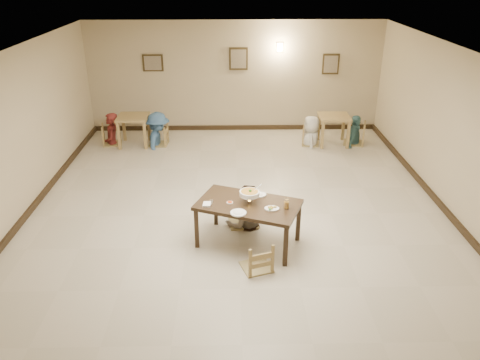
{
  "coord_description": "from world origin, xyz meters",
  "views": [
    {
      "loc": [
        -0.12,
        -7.77,
        4.37
      ],
      "look_at": [
        0.03,
        -0.43,
        0.93
      ],
      "focal_mm": 35.0,
      "sensor_mm": 36.0,
      "label": 1
    }
  ],
  "objects_px": {
    "bg_table_right": "(334,121)",
    "bg_diner_b": "(156,113)",
    "bg_diner_c": "(312,116)",
    "main_table": "(248,208)",
    "bg_chair_rr": "(356,124)",
    "bg_diner_a": "(109,113)",
    "drink_glass": "(286,204)",
    "chair_near": "(257,242)",
    "bg_chair_lr": "(157,126)",
    "main_diner": "(246,186)",
    "bg_table_left": "(133,121)",
    "curry_warmer": "(250,193)",
    "bg_diner_d": "(356,116)",
    "bg_chair_ll": "(111,126)",
    "chair_far": "(243,197)",
    "bg_chair_rl": "(311,128)"
  },
  "relations": [
    {
      "from": "bg_chair_ll",
      "to": "bg_chair_rl",
      "type": "relative_size",
      "value": 1.09
    },
    {
      "from": "main_diner",
      "to": "bg_chair_rr",
      "type": "height_order",
      "value": "main_diner"
    },
    {
      "from": "bg_table_right",
      "to": "bg_chair_rr",
      "type": "relative_size",
      "value": 0.72
    },
    {
      "from": "bg_table_left",
      "to": "bg_chair_rl",
      "type": "height_order",
      "value": "bg_chair_rl"
    },
    {
      "from": "bg_table_right",
      "to": "chair_far",
      "type": "bearing_deg",
      "value": -121.09
    },
    {
      "from": "bg_chair_lr",
      "to": "bg_diner_a",
      "type": "relative_size",
      "value": 0.6
    },
    {
      "from": "bg_chair_rl",
      "to": "bg_diner_c",
      "type": "distance_m",
      "value": 0.31
    },
    {
      "from": "main_table",
      "to": "bg_chair_rr",
      "type": "bearing_deg",
      "value": 79.82
    },
    {
      "from": "chair_near",
      "to": "main_diner",
      "type": "height_order",
      "value": "main_diner"
    },
    {
      "from": "main_table",
      "to": "bg_chair_rl",
      "type": "distance_m",
      "value": 5.07
    },
    {
      "from": "main_table",
      "to": "chair_far",
      "type": "bearing_deg",
      "value": 116.65
    },
    {
      "from": "main_table",
      "to": "main_diner",
      "type": "relative_size",
      "value": 1.19
    },
    {
      "from": "bg_diner_a",
      "to": "drink_glass",
      "type": "bearing_deg",
      "value": 27.4
    },
    {
      "from": "bg_chair_rr",
      "to": "bg_diner_b",
      "type": "height_order",
      "value": "bg_diner_b"
    },
    {
      "from": "chair_near",
      "to": "curry_warmer",
      "type": "xyz_separation_m",
      "value": [
        -0.09,
        0.73,
        0.47
      ]
    },
    {
      "from": "bg_diner_c",
      "to": "bg_diner_d",
      "type": "height_order",
      "value": "bg_diner_c"
    },
    {
      "from": "bg_table_right",
      "to": "bg_chair_lr",
      "type": "relative_size",
      "value": 0.78
    },
    {
      "from": "bg_chair_ll",
      "to": "bg_chair_lr",
      "type": "distance_m",
      "value": 1.22
    },
    {
      "from": "drink_glass",
      "to": "bg_diner_b",
      "type": "relative_size",
      "value": 0.09
    },
    {
      "from": "curry_warmer",
      "to": "drink_glass",
      "type": "relative_size",
      "value": 2.24
    },
    {
      "from": "bg_chair_lr",
      "to": "chair_far",
      "type": "bearing_deg",
      "value": 31.46
    },
    {
      "from": "bg_diner_c",
      "to": "bg_diner_a",
      "type": "bearing_deg",
      "value": -86.79
    },
    {
      "from": "main_diner",
      "to": "bg_diner_c",
      "type": "height_order",
      "value": "main_diner"
    },
    {
      "from": "bg_chair_rl",
      "to": "bg_diner_b",
      "type": "xyz_separation_m",
      "value": [
        -4.0,
        0.07,
        0.41
      ]
    },
    {
      "from": "chair_near",
      "to": "bg_diner_b",
      "type": "height_order",
      "value": "bg_diner_b"
    },
    {
      "from": "bg_diner_b",
      "to": "bg_diner_c",
      "type": "distance_m",
      "value": 4.0
    },
    {
      "from": "bg_chair_rl",
      "to": "bg_diner_d",
      "type": "bearing_deg",
      "value": -77.06
    },
    {
      "from": "bg_diner_a",
      "to": "bg_diner_c",
      "type": "xyz_separation_m",
      "value": [
        5.22,
        -0.13,
        -0.07
      ]
    },
    {
      "from": "bg_table_right",
      "to": "bg_diner_b",
      "type": "bearing_deg",
      "value": 179.3
    },
    {
      "from": "bg_chair_rr",
      "to": "bg_diner_b",
      "type": "bearing_deg",
      "value": -73.67
    },
    {
      "from": "main_diner",
      "to": "bg_table_left",
      "type": "xyz_separation_m",
      "value": [
        -2.78,
        4.17,
        -0.14
      ]
    },
    {
      "from": "curry_warmer",
      "to": "bg_diner_d",
      "type": "bearing_deg",
      "value": 58.22
    },
    {
      "from": "curry_warmer",
      "to": "drink_glass",
      "type": "distance_m",
      "value": 0.63
    },
    {
      "from": "drink_glass",
      "to": "bg_chair_lr",
      "type": "xyz_separation_m",
      "value": [
        -2.78,
        4.99,
        -0.34
      ]
    },
    {
      "from": "chair_near",
      "to": "bg_chair_lr",
      "type": "xyz_separation_m",
      "value": [
        -2.29,
        5.51,
        0.03
      ]
    },
    {
      "from": "curry_warmer",
      "to": "bg_chair_ll",
      "type": "height_order",
      "value": "curry_warmer"
    },
    {
      "from": "chair_far",
      "to": "bg_chair_rl",
      "type": "bearing_deg",
      "value": 58.47
    },
    {
      "from": "bg_chair_lr",
      "to": "bg_diner_c",
      "type": "distance_m",
      "value": 4.0
    },
    {
      "from": "bg_diner_a",
      "to": "bg_chair_rl",
      "type": "bearing_deg",
      "value": 77.52
    },
    {
      "from": "drink_glass",
      "to": "bg_diner_a",
      "type": "height_order",
      "value": "bg_diner_a"
    },
    {
      "from": "bg_chair_rr",
      "to": "bg_diner_c",
      "type": "distance_m",
      "value": 1.17
    },
    {
      "from": "main_table",
      "to": "bg_table_left",
      "type": "height_order",
      "value": "bg_table_left"
    },
    {
      "from": "bg_chair_ll",
      "to": "bg_diner_d",
      "type": "relative_size",
      "value": 0.66
    },
    {
      "from": "bg_table_right",
      "to": "bg_diner_c",
      "type": "relative_size",
      "value": 0.52
    },
    {
      "from": "main_table",
      "to": "drink_glass",
      "type": "bearing_deg",
      "value": 4.53
    },
    {
      "from": "bg_diner_a",
      "to": "chair_near",
      "type": "bearing_deg",
      "value": 21.17
    },
    {
      "from": "main_diner",
      "to": "bg_table_right",
      "type": "xyz_separation_m",
      "value": [
        2.41,
        4.11,
        -0.15
      ]
    },
    {
      "from": "main_table",
      "to": "bg_chair_ll",
      "type": "distance_m",
      "value": 5.93
    },
    {
      "from": "chair_far",
      "to": "bg_diner_d",
      "type": "distance_m",
      "value": 5.09
    },
    {
      "from": "main_table",
      "to": "bg_table_right",
      "type": "bearing_deg",
      "value": 84.94
    }
  ]
}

